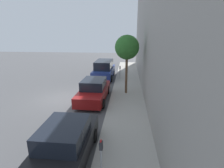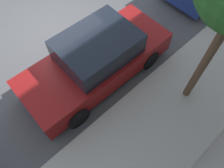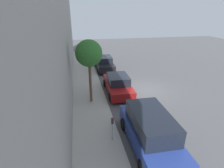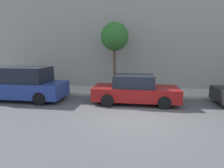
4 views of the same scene
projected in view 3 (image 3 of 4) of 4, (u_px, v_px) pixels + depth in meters
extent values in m
plane|color=#515154|center=(144.00, 90.00, 15.03)|extent=(60.00, 60.00, 0.00)
cube|color=#B2ADA3|center=(89.00, 94.00, 14.15)|extent=(2.48, 32.00, 0.15)
cube|color=gray|center=(50.00, 18.00, 11.50)|extent=(2.00, 32.00, 11.73)
cube|color=black|center=(104.00, 65.00, 20.23)|extent=(1.83, 4.51, 0.68)
cube|color=black|center=(104.00, 59.00, 19.89)|extent=(1.60, 2.11, 0.64)
cylinder|color=black|center=(114.00, 70.00, 19.22)|extent=(0.22, 0.61, 0.61)
cylinder|color=black|center=(99.00, 71.00, 18.92)|extent=(0.22, 0.61, 0.61)
cylinder|color=black|center=(109.00, 63.00, 21.75)|extent=(0.22, 0.61, 0.61)
cylinder|color=black|center=(96.00, 64.00, 21.44)|extent=(0.22, 0.61, 0.61)
cube|color=maroon|center=(118.00, 86.00, 14.44)|extent=(1.89, 4.54, 0.68)
cube|color=black|center=(118.00, 79.00, 14.09)|extent=(1.63, 2.13, 0.64)
cylinder|color=black|center=(133.00, 95.00, 13.42)|extent=(0.22, 0.65, 0.65)
cylinder|color=black|center=(111.00, 97.00, 13.12)|extent=(0.22, 0.65, 0.65)
cylinder|color=black|center=(123.00, 82.00, 15.95)|extent=(0.22, 0.65, 0.65)
cylinder|color=black|center=(105.00, 83.00, 15.64)|extent=(0.22, 0.65, 0.65)
cube|color=navy|center=(149.00, 135.00, 8.60)|extent=(1.99, 4.93, 0.84)
cube|color=black|center=(151.00, 121.00, 8.28)|extent=(1.73, 3.13, 0.84)
cylinder|color=black|center=(182.00, 161.00, 7.50)|extent=(0.22, 0.70, 0.70)
cylinder|color=black|center=(143.00, 168.00, 7.18)|extent=(0.22, 0.70, 0.70)
cylinder|color=black|center=(153.00, 121.00, 10.25)|extent=(0.22, 0.70, 0.70)
cylinder|color=black|center=(124.00, 124.00, 9.92)|extent=(0.22, 0.70, 0.70)
cylinder|color=#ADADB2|center=(91.00, 63.00, 20.56)|extent=(0.07, 0.07, 1.08)
cube|color=#2D2D33|center=(90.00, 57.00, 20.30)|extent=(0.11, 0.15, 0.28)
cube|color=red|center=(90.00, 55.00, 20.24)|extent=(0.04, 0.09, 0.05)
cylinder|color=#ADADB2|center=(112.00, 132.00, 8.84)|extent=(0.07, 0.07, 1.01)
cube|color=#2D2D33|center=(112.00, 121.00, 8.59)|extent=(0.11, 0.15, 0.28)
cube|color=red|center=(112.00, 118.00, 8.53)|extent=(0.04, 0.09, 0.05)
cylinder|color=brown|center=(90.00, 82.00, 12.33)|extent=(0.19, 0.19, 3.07)
sphere|color=#2D6B28|center=(89.00, 53.00, 11.55)|extent=(1.81, 1.81, 1.81)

